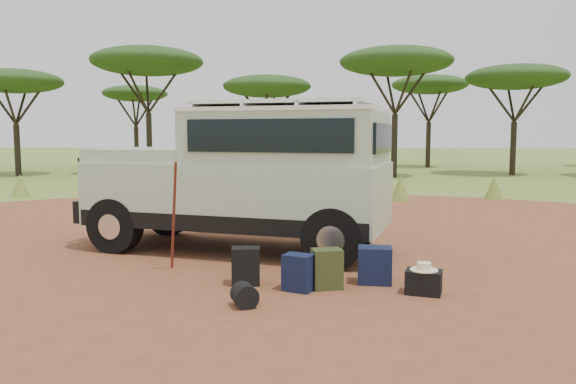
# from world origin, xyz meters

# --- Properties ---
(ground) EXTENTS (140.00, 140.00, 0.00)m
(ground) POSITION_xyz_m (0.00, 0.00, 0.00)
(ground) COLOR olive
(ground) RESTS_ON ground
(dirt_clearing) EXTENTS (23.00, 23.00, 0.01)m
(dirt_clearing) POSITION_xyz_m (0.00, 0.00, 0.00)
(dirt_clearing) COLOR brown
(dirt_clearing) RESTS_ON ground
(grass_fringe) EXTENTS (36.60, 1.60, 0.90)m
(grass_fringe) POSITION_xyz_m (0.12, 8.67, 0.40)
(grass_fringe) COLOR olive
(grass_fringe) RESTS_ON ground
(acacia_treeline) EXTENTS (46.70, 13.20, 6.26)m
(acacia_treeline) POSITION_xyz_m (0.75, 19.81, 4.87)
(acacia_treeline) COLOR #2D2319
(acacia_treeline) RESTS_ON ground
(safari_vehicle) EXTENTS (5.61, 3.33, 2.57)m
(safari_vehicle) POSITION_xyz_m (-0.67, 0.99, 1.24)
(safari_vehicle) COLOR #A4BCA0
(safari_vehicle) RESTS_ON ground
(walking_staff) EXTENTS (0.26, 0.46, 1.65)m
(walking_staff) POSITION_xyz_m (-1.57, -0.62, 0.83)
(walking_staff) COLOR maroon
(walking_staff) RESTS_ON ground
(backpack_black) EXTENTS (0.41, 0.32, 0.51)m
(backpack_black) POSITION_xyz_m (-0.41, -1.28, 0.26)
(backpack_black) COLOR black
(backpack_black) RESTS_ON ground
(backpack_navy) EXTENTS (0.45, 0.39, 0.49)m
(backpack_navy) POSITION_xyz_m (0.31, -1.55, 0.24)
(backpack_navy) COLOR #111635
(backpack_navy) RESTS_ON ground
(backpack_olive) EXTENTS (0.44, 0.37, 0.53)m
(backpack_olive) POSITION_xyz_m (0.68, -1.42, 0.27)
(backpack_olive) COLOR #3A441F
(backpack_olive) RESTS_ON ground
(duffel_navy) EXTENTS (0.48, 0.38, 0.51)m
(duffel_navy) POSITION_xyz_m (1.34, -1.12, 0.26)
(duffel_navy) COLOR #111635
(duffel_navy) RESTS_ON ground
(hard_case) EXTENTS (0.51, 0.42, 0.31)m
(hard_case) POSITION_xyz_m (1.92, -1.60, 0.16)
(hard_case) COLOR black
(hard_case) RESTS_ON ground
(stuff_sack) EXTENTS (0.38, 0.38, 0.29)m
(stuff_sack) POSITION_xyz_m (-0.29, -2.27, 0.14)
(stuff_sack) COLOR black
(stuff_sack) RESTS_ON ground
(safari_hat) EXTENTS (0.35, 0.35, 0.10)m
(safari_hat) POSITION_xyz_m (1.92, -1.60, 0.35)
(safari_hat) COLOR beige
(safari_hat) RESTS_ON hard_case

